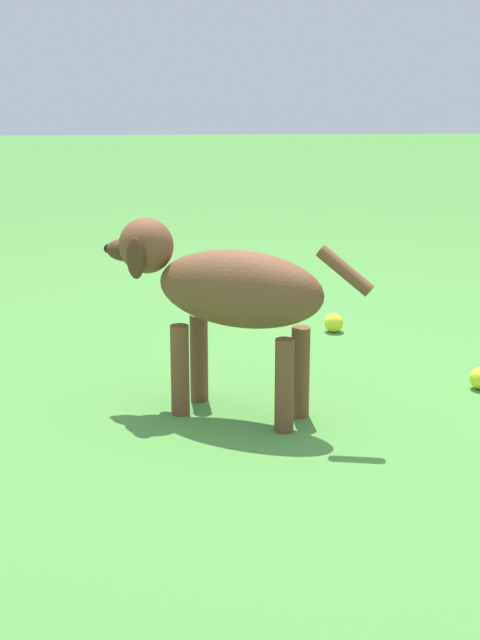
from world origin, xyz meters
name	(u,v)px	position (x,y,z in m)	size (l,w,h in m)	color
ground	(301,385)	(0.00, 0.00, 0.00)	(14.00, 14.00, 0.00)	#478438
dog	(224,290)	(-0.23, -0.21, 0.35)	(0.72, 0.40, 0.53)	brown
tennis_ball_1	(334,323)	(0.16, 0.54, 0.03)	(0.07, 0.07, 0.07)	#D1DE2F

